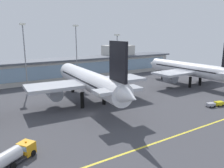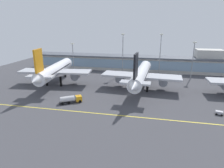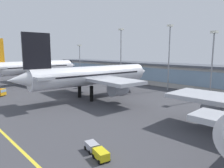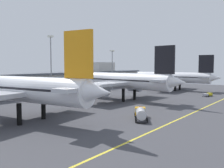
% 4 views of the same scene
% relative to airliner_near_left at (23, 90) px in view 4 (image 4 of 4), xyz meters
% --- Properties ---
extents(ground_plane, '(206.59, 206.59, 0.00)m').
position_rel_airliner_near_left_xyz_m(ground_plane, '(39.89, -7.74, -7.53)').
color(ground_plane, '#424247').
extents(taxiway_centreline_stripe, '(165.27, 0.50, 0.01)m').
position_rel_airliner_near_left_xyz_m(taxiway_centreline_stripe, '(39.89, -29.74, -7.52)').
color(taxiway_centreline_stripe, yellow).
rests_on(taxiway_centreline_stripe, ground).
extents(terminal_building, '(150.57, 14.00, 15.02)m').
position_rel_airliner_near_left_xyz_m(terminal_building, '(42.16, 42.33, -2.19)').
color(terminal_building, beige).
rests_on(terminal_building, ground).
extents(airliner_near_left, '(37.59, 49.24, 20.52)m').
position_rel_airliner_near_left_xyz_m(airliner_near_left, '(0.00, 0.00, 0.00)').
color(airliner_near_left, black).
rests_on(airliner_near_left, ground).
extents(airliner_near_right, '(37.98, 50.87, 19.94)m').
position_rel_airliner_near_left_xyz_m(airliner_near_right, '(44.18, 0.90, -0.22)').
color(airliner_near_right, black).
rests_on(airliner_near_right, ground).
extents(airliner_far_right, '(35.41, 49.05, 18.37)m').
position_rel_airliner_near_left_xyz_m(airliner_far_right, '(91.61, 1.00, -0.80)').
color(airliner_far_right, black).
rests_on(airliner_far_right, ground).
extents(fuel_tanker_truck, '(8.90, 6.98, 2.90)m').
position_rel_airliner_near_left_xyz_m(fuel_tanker_truck, '(18.09, -22.16, -6.02)').
color(fuel_tanker_truck, black).
rests_on(fuel_tanker_truck, ground).
extents(baggage_tug_near, '(5.79, 2.88, 1.40)m').
position_rel_airliner_near_left_xyz_m(baggage_tug_near, '(74.85, -22.24, -6.73)').
color(baggage_tug_near, black).
rests_on(baggage_tug_near, ground).
extents(apron_light_mast_west, '(1.80, 1.80, 25.17)m').
position_rel_airliner_near_left_xyz_m(apron_light_mast_west, '(31.17, 26.90, 8.78)').
color(apron_light_mast_west, gray).
rests_on(apron_light_mast_west, ground).
extents(apron_light_mast_centre, '(1.80, 1.80, 25.10)m').
position_rel_airliner_near_left_xyz_m(apron_light_mast_centre, '(53.34, 30.76, 8.74)').
color(apron_light_mast_centre, gray).
rests_on(apron_light_mast_centre, ground).
extents(apron_light_mast_east, '(1.80, 1.80, 21.21)m').
position_rel_airliner_near_left_xyz_m(apron_light_mast_east, '(71.36, 26.07, 6.58)').
color(apron_light_mast_east, gray).
rests_on(apron_light_mast_east, ground).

